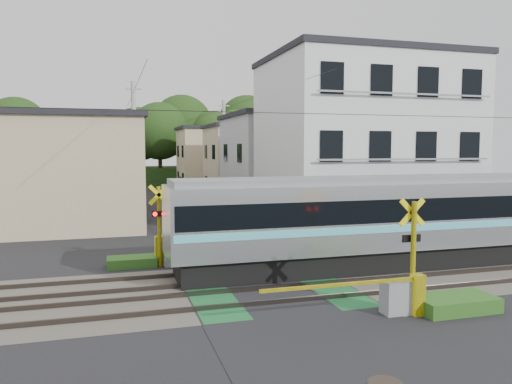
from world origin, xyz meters
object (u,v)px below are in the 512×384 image
object	(u,v)px
pedestrian	(180,185)
apartment_block	(362,144)
manhole_cover	(385,384)
crossing_signal_near	(400,288)
crossing_signal_far	(171,247)

from	to	relation	value
pedestrian	apartment_block	bearing A→B (deg)	98.00
apartment_block	pedestrian	world-z (taller)	apartment_block
apartment_block	pedestrian	distance (m)	24.79
apartment_block	manhole_cover	size ratio (longest dim) A/B	15.04
crossing_signal_near	apartment_block	xyz separation A→B (m)	(5.91, 13.15, 3.94)
crossing_signal_near	pedestrian	size ratio (longest dim) A/B	2.75
crossing_signal_near	pedestrian	distance (m)	36.70
crossing_signal_near	manhole_cover	bearing A→B (deg)	-125.70
crossing_signal_far	manhole_cover	distance (m)	11.06
apartment_block	pedestrian	xyz separation A→B (m)	(-6.77, 23.55, -3.79)
apartment_block	pedestrian	size ratio (longest dim) A/B	5.92
manhole_cover	apartment_block	bearing A→B (deg)	63.21
pedestrian	crossing_signal_far	bearing A→B (deg)	73.61
pedestrian	manhole_cover	world-z (taller)	pedestrian
crossing_signal_near	apartment_block	distance (m)	14.95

